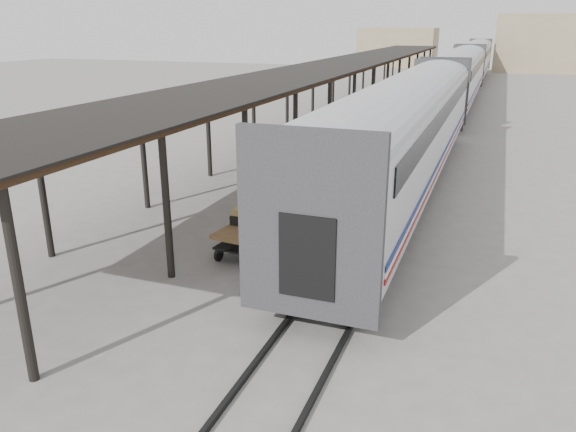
% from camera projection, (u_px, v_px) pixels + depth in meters
% --- Properties ---
extents(ground, '(160.00, 160.00, 0.00)m').
position_uv_depth(ground, '(247.00, 256.00, 16.63)').
color(ground, slate).
rests_on(ground, ground).
extents(train, '(3.45, 76.01, 4.01)m').
position_uv_depth(train, '(458.00, 75.00, 44.68)').
color(train, silver).
rests_on(train, ground).
extents(canopy, '(4.90, 64.30, 4.15)m').
position_uv_depth(canopy, '(347.00, 64.00, 37.74)').
color(canopy, '#422B19').
rests_on(canopy, ground).
extents(rails, '(1.54, 150.00, 0.12)m').
position_uv_depth(rails, '(455.00, 108.00, 45.71)').
color(rails, black).
rests_on(rails, ground).
extents(building_far, '(18.00, 10.00, 8.00)m').
position_uv_depth(building_far, '(562.00, 43.00, 79.90)').
color(building_far, tan).
rests_on(building_far, ground).
extents(building_left, '(12.00, 8.00, 6.00)m').
position_uv_depth(building_left, '(398.00, 47.00, 91.68)').
color(building_left, tan).
rests_on(building_left, ground).
extents(baggage_cart, '(1.52, 2.53, 0.86)m').
position_uv_depth(baggage_cart, '(250.00, 233.00, 16.69)').
color(baggage_cart, brown).
rests_on(baggage_cart, ground).
extents(suitcase_stack, '(1.30, 1.05, 0.45)m').
position_uv_depth(suitcase_stack, '(251.00, 216.00, 16.90)').
color(suitcase_stack, '#373639').
rests_on(suitcase_stack, baggage_cart).
extents(luggage_tug, '(1.24, 1.66, 1.32)m').
position_uv_depth(luggage_tug, '(309.00, 138.00, 30.89)').
color(luggage_tug, maroon).
rests_on(luggage_tug, ground).
extents(porter, '(0.48, 0.65, 1.62)m').
position_uv_depth(porter, '(248.00, 207.00, 15.70)').
color(porter, navy).
rests_on(porter, baggage_cart).
extents(pedestrian, '(0.98, 0.71, 1.54)m').
position_uv_depth(pedestrian, '(340.00, 128.00, 32.89)').
color(pedestrian, black).
rests_on(pedestrian, ground).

